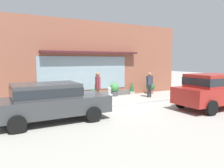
{
  "coord_description": "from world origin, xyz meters",
  "views": [
    {
      "loc": [
        -5.89,
        -9.92,
        2.44
      ],
      "look_at": [
        0.46,
        1.2,
        1.03
      ],
      "focal_mm": 35.29,
      "sensor_mm": 36.0,
      "label": 1
    }
  ],
  "objects_px": {
    "potted_plant_window_left": "(132,88)",
    "fire_hydrant": "(109,95)",
    "parked_car_red": "(212,89)",
    "potted_plant_trailing_edge": "(93,94)",
    "potted_plant_doorstep": "(114,89)",
    "pedestrian_with_handbag": "(98,85)",
    "parked_car_dark_gray": "(49,100)",
    "potted_plant_corner_tall": "(150,87)",
    "potted_plant_by_entrance": "(71,90)",
    "pedestrian_passerby": "(149,83)",
    "potted_plant_window_right": "(21,98)"
  },
  "relations": [
    {
      "from": "potted_plant_doorstep",
      "to": "pedestrian_with_handbag",
      "type": "bearing_deg",
      "value": -139.17
    },
    {
      "from": "fire_hydrant",
      "to": "potted_plant_trailing_edge",
      "type": "relative_size",
      "value": 1.41
    },
    {
      "from": "pedestrian_with_handbag",
      "to": "pedestrian_passerby",
      "type": "distance_m",
      "value": 3.91
    },
    {
      "from": "potted_plant_window_right",
      "to": "potted_plant_corner_tall",
      "type": "distance_m",
      "value": 8.72
    },
    {
      "from": "fire_hydrant",
      "to": "pedestrian_with_handbag",
      "type": "bearing_deg",
      "value": -175.92
    },
    {
      "from": "fire_hydrant",
      "to": "potted_plant_corner_tall",
      "type": "height_order",
      "value": "fire_hydrant"
    },
    {
      "from": "potted_plant_doorstep",
      "to": "potted_plant_corner_tall",
      "type": "bearing_deg",
      "value": -8.05
    },
    {
      "from": "pedestrian_with_handbag",
      "to": "pedestrian_passerby",
      "type": "relative_size",
      "value": 1.09
    },
    {
      "from": "pedestrian_with_handbag",
      "to": "parked_car_dark_gray",
      "type": "distance_m",
      "value": 3.91
    },
    {
      "from": "potted_plant_window_left",
      "to": "potted_plant_corner_tall",
      "type": "relative_size",
      "value": 1.05
    },
    {
      "from": "parked_car_red",
      "to": "potted_plant_by_entrance",
      "type": "xyz_separation_m",
      "value": [
        -5.47,
        5.35,
        -0.32
      ]
    },
    {
      "from": "parked_car_dark_gray",
      "to": "potted_plant_corner_tall",
      "type": "bearing_deg",
      "value": 24.89
    },
    {
      "from": "parked_car_dark_gray",
      "to": "parked_car_red",
      "type": "distance_m",
      "value": 7.81
    },
    {
      "from": "pedestrian_passerby",
      "to": "pedestrian_with_handbag",
      "type": "bearing_deg",
      "value": -157.48
    },
    {
      "from": "fire_hydrant",
      "to": "parked_car_dark_gray",
      "type": "relative_size",
      "value": 0.2
    },
    {
      "from": "pedestrian_passerby",
      "to": "parked_car_dark_gray",
      "type": "relative_size",
      "value": 0.36
    },
    {
      "from": "potted_plant_doorstep",
      "to": "potted_plant_by_entrance",
      "type": "distance_m",
      "value": 3.25
    },
    {
      "from": "parked_car_red",
      "to": "potted_plant_trailing_edge",
      "type": "distance_m",
      "value": 6.76
    },
    {
      "from": "pedestrian_passerby",
      "to": "potted_plant_window_right",
      "type": "xyz_separation_m",
      "value": [
        -7.66,
        1.24,
        -0.5
      ]
    },
    {
      "from": "pedestrian_passerby",
      "to": "potted_plant_trailing_edge",
      "type": "xyz_separation_m",
      "value": [
        -3.55,
        1.12,
        -0.61
      ]
    },
    {
      "from": "fire_hydrant",
      "to": "potted_plant_doorstep",
      "type": "relative_size",
      "value": 1.02
    },
    {
      "from": "fire_hydrant",
      "to": "pedestrian_passerby",
      "type": "bearing_deg",
      "value": 4.62
    },
    {
      "from": "pedestrian_with_handbag",
      "to": "potted_plant_by_entrance",
      "type": "height_order",
      "value": "pedestrian_with_handbag"
    },
    {
      "from": "parked_car_red",
      "to": "potted_plant_trailing_edge",
      "type": "relative_size",
      "value": 6.44
    },
    {
      "from": "parked_car_red",
      "to": "potted_plant_window_right",
      "type": "relative_size",
      "value": 5.15
    },
    {
      "from": "potted_plant_window_left",
      "to": "potted_plant_corner_tall",
      "type": "bearing_deg",
      "value": -14.76
    },
    {
      "from": "pedestrian_with_handbag",
      "to": "parked_car_dark_gray",
      "type": "bearing_deg",
      "value": 129.05
    },
    {
      "from": "pedestrian_passerby",
      "to": "potted_plant_doorstep",
      "type": "distance_m",
      "value": 2.38
    },
    {
      "from": "potted_plant_trailing_edge",
      "to": "parked_car_dark_gray",
      "type": "bearing_deg",
      "value": -134.15
    },
    {
      "from": "potted_plant_window_left",
      "to": "fire_hydrant",
      "type": "bearing_deg",
      "value": -147.85
    },
    {
      "from": "potted_plant_window_left",
      "to": "pedestrian_passerby",
      "type": "bearing_deg",
      "value": -78.37
    },
    {
      "from": "potted_plant_doorstep",
      "to": "fire_hydrant",
      "type": "bearing_deg",
      "value": -127.75
    },
    {
      "from": "pedestrian_passerby",
      "to": "potted_plant_by_entrance",
      "type": "bearing_deg",
      "value": -174.58
    },
    {
      "from": "fire_hydrant",
      "to": "potted_plant_window_left",
      "type": "height_order",
      "value": "fire_hydrant"
    },
    {
      "from": "potted_plant_window_left",
      "to": "potted_plant_trailing_edge",
      "type": "relative_size",
      "value": 1.39
    },
    {
      "from": "potted_plant_by_entrance",
      "to": "potted_plant_trailing_edge",
      "type": "xyz_separation_m",
      "value": [
        1.41,
        0.02,
        -0.33
      ]
    },
    {
      "from": "potted_plant_doorstep",
      "to": "potted_plant_corner_tall",
      "type": "distance_m",
      "value": 2.82
    },
    {
      "from": "pedestrian_with_handbag",
      "to": "potted_plant_trailing_edge",
      "type": "relative_size",
      "value": 2.76
    },
    {
      "from": "parked_car_dark_gray",
      "to": "potted_plant_corner_tall",
      "type": "distance_m",
      "value": 8.97
    },
    {
      "from": "fire_hydrant",
      "to": "potted_plant_by_entrance",
      "type": "distance_m",
      "value": 2.27
    },
    {
      "from": "potted_plant_by_entrance",
      "to": "potted_plant_doorstep",
      "type": "bearing_deg",
      "value": 8.01
    },
    {
      "from": "pedestrian_passerby",
      "to": "potted_plant_window_left",
      "type": "distance_m",
      "value": 1.64
    },
    {
      "from": "parked_car_red",
      "to": "potted_plant_window_left",
      "type": "xyz_separation_m",
      "value": [
        -0.83,
        5.77,
        -0.56
      ]
    },
    {
      "from": "pedestrian_with_handbag",
      "to": "parked_car_red",
      "type": "height_order",
      "value": "pedestrian_with_handbag"
    },
    {
      "from": "potted_plant_corner_tall",
      "to": "potted_plant_by_entrance",
      "type": "bearing_deg",
      "value": -179.46
    },
    {
      "from": "pedestrian_with_handbag",
      "to": "potted_plant_window_left",
      "type": "height_order",
      "value": "pedestrian_with_handbag"
    },
    {
      "from": "potted_plant_doorstep",
      "to": "potted_plant_trailing_edge",
      "type": "distance_m",
      "value": 1.86
    },
    {
      "from": "fire_hydrant",
      "to": "potted_plant_corner_tall",
      "type": "xyz_separation_m",
      "value": [
        4.2,
        1.42,
        0.03
      ]
    },
    {
      "from": "potted_plant_doorstep",
      "to": "potted_plant_by_entrance",
      "type": "relative_size",
      "value": 0.65
    },
    {
      "from": "potted_plant_by_entrance",
      "to": "parked_car_red",
      "type": "bearing_deg",
      "value": -44.4
    }
  ]
}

